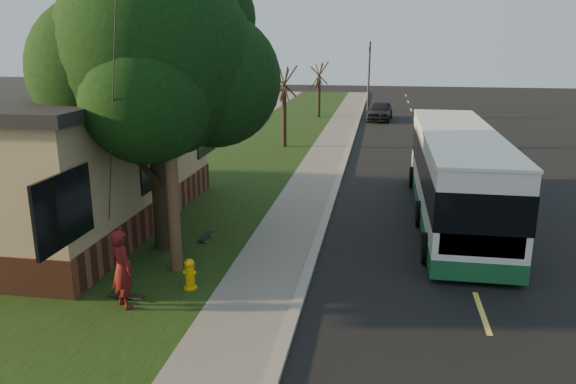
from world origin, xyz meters
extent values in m
plane|color=black|center=(0.00, 0.00, 0.00)|extent=(120.00, 120.00, 0.00)
cube|color=black|center=(4.00, 10.00, 0.01)|extent=(8.00, 80.00, 0.01)
cube|color=gray|center=(0.00, 10.00, 0.06)|extent=(0.25, 80.00, 0.12)
cube|color=slate|center=(-1.00, 10.00, 0.04)|extent=(2.00, 80.00, 0.08)
cube|color=black|center=(-4.50, 10.00, 0.04)|extent=(5.00, 80.00, 0.07)
cube|color=slate|center=(-14.50, 10.00, 0.02)|extent=(15.00, 80.00, 0.04)
cylinder|color=#DCA30B|center=(-2.60, 0.00, 0.35)|extent=(0.22, 0.22, 0.55)
sphere|color=#DCA30B|center=(-2.60, 0.00, 0.69)|extent=(0.24, 0.24, 0.24)
cylinder|color=#DCA30B|center=(-2.60, 0.00, 0.47)|extent=(0.30, 0.10, 0.10)
cylinder|color=#DCA30B|center=(-2.60, 0.00, 0.47)|extent=(0.10, 0.18, 0.10)
cylinder|color=#DCA30B|center=(-2.60, 0.00, 0.09)|extent=(0.32, 0.32, 0.04)
cylinder|color=#473321|center=(-3.30, 1.00, 4.57)|extent=(0.30, 0.30, 9.00)
cylinder|color=#2D2D30|center=(-4.20, -0.10, 3.80)|extent=(2.52, 3.21, 7.60)
cylinder|color=black|center=(-4.20, 2.50, 2.07)|extent=(0.56, 0.56, 4.00)
sphere|color=black|center=(-4.20, 2.50, 5.27)|extent=(5.20, 5.20, 5.20)
sphere|color=black|center=(-2.80, 3.10, 4.67)|extent=(3.60, 3.60, 3.60)
sphere|color=black|center=(-5.40, 2.10, 4.97)|extent=(3.80, 3.80, 3.80)
sphere|color=black|center=(-3.90, 1.20, 4.37)|extent=(3.20, 3.20, 3.20)
sphere|color=black|center=(-4.80, 3.90, 5.67)|extent=(3.40, 3.40, 3.40)
sphere|color=black|center=(-3.30, 3.70, 6.27)|extent=(3.00, 3.00, 3.00)
cylinder|color=black|center=(-3.50, 18.00, 1.72)|extent=(0.24, 0.24, 3.30)
cylinder|color=black|center=(-3.50, 18.00, 3.37)|extent=(1.38, 0.57, 2.01)
cylinder|color=black|center=(-3.50, 18.00, 3.37)|extent=(0.74, 1.21, 1.58)
cylinder|color=black|center=(-3.50, 18.00, 3.37)|extent=(0.65, 1.05, 1.95)
cylinder|color=black|center=(-3.50, 18.00, 3.37)|extent=(1.28, 0.53, 1.33)
cylinder|color=black|center=(-3.50, 18.00, 3.37)|extent=(0.75, 1.21, 1.70)
cylinder|color=black|center=(-3.00, 30.00, 1.58)|extent=(0.24, 0.24, 3.03)
cylinder|color=black|center=(-3.00, 30.00, 3.10)|extent=(1.38, 0.57, 2.01)
cylinder|color=black|center=(-3.00, 30.00, 3.10)|extent=(0.74, 1.21, 1.58)
cylinder|color=black|center=(-3.00, 30.00, 3.10)|extent=(0.65, 1.05, 1.95)
cylinder|color=black|center=(-3.00, 30.00, 3.10)|extent=(1.28, 0.53, 1.33)
cylinder|color=black|center=(-3.00, 30.00, 3.10)|extent=(0.75, 1.21, 1.70)
cylinder|color=#2D2D30|center=(0.50, 34.00, 2.75)|extent=(0.16, 0.16, 5.50)
imported|color=black|center=(0.50, 34.00, 4.50)|extent=(0.18, 0.22, 1.10)
cube|color=silver|center=(4.10, 6.64, 1.66)|extent=(2.24, 10.75, 2.42)
cube|color=#18552F|center=(4.10, 6.64, 0.40)|extent=(2.26, 10.77, 0.49)
cube|color=black|center=(4.10, 6.64, 1.84)|extent=(2.28, 10.79, 0.99)
cube|color=black|center=(4.10, 1.29, 1.52)|extent=(1.94, 0.06, 1.43)
cube|color=yellow|center=(4.10, 1.30, 2.73)|extent=(1.43, 0.06, 0.31)
cube|color=#FFF2CC|center=(3.43, 1.28, 0.49)|extent=(0.22, 0.04, 0.13)
cube|color=#FFF2CC|center=(4.77, 1.28, 0.49)|extent=(0.22, 0.04, 0.13)
cube|color=silver|center=(4.10, 6.64, 2.89)|extent=(2.29, 10.80, 0.08)
cylinder|color=black|center=(2.98, 2.70, 0.41)|extent=(0.25, 0.82, 0.82)
cylinder|color=black|center=(5.22, 2.70, 0.41)|extent=(0.25, 0.82, 0.82)
cylinder|color=black|center=(2.98, 5.74, 0.41)|extent=(0.25, 0.82, 0.82)
cylinder|color=black|center=(5.22, 5.74, 0.41)|extent=(0.25, 0.82, 0.82)
cylinder|color=black|center=(2.98, 10.58, 0.41)|extent=(0.25, 0.82, 0.82)
cylinder|color=black|center=(5.22, 10.58, 0.41)|extent=(0.25, 0.82, 0.82)
imported|color=#531012|center=(-3.71, -1.12, 0.96)|extent=(0.78, 0.73, 1.78)
cube|color=black|center=(-3.29, 3.35, 0.14)|extent=(0.27, 0.88, 0.02)
cylinder|color=silver|center=(-3.27, 3.04, 0.10)|extent=(0.20, 0.07, 0.05)
cylinder|color=silver|center=(-3.30, 3.65, 0.10)|extent=(0.20, 0.07, 0.05)
cube|color=black|center=(-3.87, -0.74, 0.14)|extent=(0.87, 0.32, 0.02)
cylinder|color=silver|center=(-3.58, -0.78, 0.10)|extent=(0.08, 0.20, 0.05)
cylinder|color=silver|center=(-4.16, -0.70, 0.10)|extent=(0.08, 0.20, 0.05)
cube|color=#13311D|center=(-8.33, 3.39, 0.65)|extent=(1.60, 1.35, 1.23)
cube|color=#13311D|center=(-8.33, 3.39, 1.31)|extent=(1.66, 1.41, 0.08)
imported|color=black|center=(1.50, 29.52, 0.69)|extent=(1.97, 4.18, 1.38)
camera|label=1|loc=(1.67, -11.58, 5.76)|focal=35.00mm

